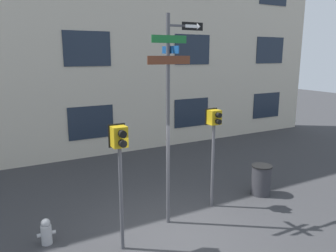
# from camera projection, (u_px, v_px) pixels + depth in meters

# --- Properties ---
(ground_plane) EXTENTS (60.00, 60.00, 0.00)m
(ground_plane) POSITION_uv_depth(u_px,v_px,m) (172.00, 232.00, 7.76)
(ground_plane) COLOR #38383A
(street_sign_pole) EXTENTS (1.45, 0.76, 5.02)m
(street_sign_pole) POSITION_uv_depth(u_px,v_px,m) (171.00, 103.00, 7.61)
(street_sign_pole) COLOR #4C4C51
(street_sign_pole) RESTS_ON ground_plane
(pedestrian_signal_left) EXTENTS (0.36, 0.40, 2.75)m
(pedestrian_signal_left) POSITION_uv_depth(u_px,v_px,m) (120.00, 153.00, 6.65)
(pedestrian_signal_left) COLOR #4C4C51
(pedestrian_signal_left) RESTS_ON ground_plane
(pedestrian_signal_right) EXTENTS (0.37, 0.40, 2.74)m
(pedestrian_signal_right) POSITION_uv_depth(u_px,v_px,m) (214.00, 131.00, 8.66)
(pedestrian_signal_right) COLOR #4C4C51
(pedestrian_signal_right) RESTS_ON ground_plane
(fire_hydrant) EXTENTS (0.39, 0.23, 0.60)m
(fire_hydrant) POSITION_uv_depth(u_px,v_px,m) (46.00, 232.00, 7.23)
(fire_hydrant) COLOR #A5A5A8
(fire_hydrant) RESTS_ON ground_plane
(trash_bin) EXTENTS (0.60, 0.60, 0.91)m
(trash_bin) POSITION_uv_depth(u_px,v_px,m) (261.00, 180.00, 9.79)
(trash_bin) COLOR #333338
(trash_bin) RESTS_ON ground_plane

